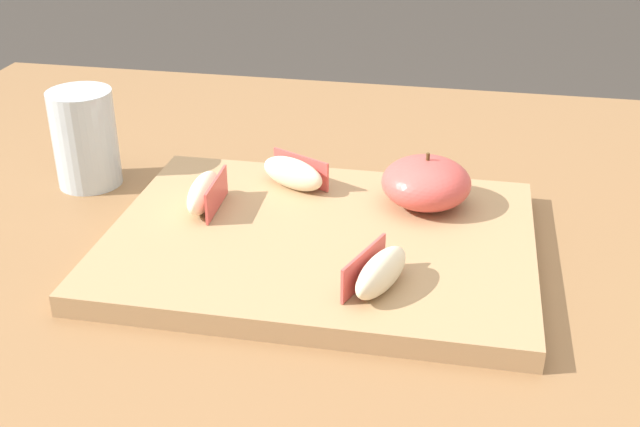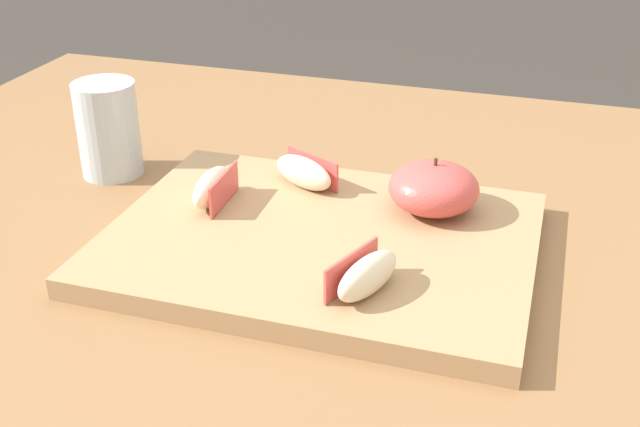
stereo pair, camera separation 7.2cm
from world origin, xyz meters
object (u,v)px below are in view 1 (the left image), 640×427
at_px(cutting_board, 320,242).
at_px(drinking_glass_water, 85,138).
at_px(apple_wedge_right, 377,272).
at_px(apple_wedge_front, 293,173).
at_px(apple_half_skin_up, 426,183).
at_px(apple_wedge_left, 206,191).

distance_m(cutting_board, drinking_glass_water, 0.30).
distance_m(apple_wedge_right, apple_wedge_front, 0.20).
bearing_deg(drinking_glass_water, apple_wedge_right, -28.51).
relative_size(apple_half_skin_up, apple_wedge_right, 1.12).
bearing_deg(cutting_board, apple_wedge_right, -53.14).
bearing_deg(drinking_glass_water, apple_half_skin_up, -3.74).
distance_m(apple_half_skin_up, apple_wedge_left, 0.21).
relative_size(apple_half_skin_up, apple_wedge_front, 1.13).
bearing_deg(apple_half_skin_up, apple_wedge_right, -99.75).
height_order(apple_half_skin_up, drinking_glass_water, drinking_glass_water).
bearing_deg(drinking_glass_water, cutting_board, -19.93).
xyz_separation_m(apple_half_skin_up, drinking_glass_water, (-0.36, 0.02, 0.01)).
bearing_deg(apple_half_skin_up, apple_wedge_front, 174.37).
xyz_separation_m(apple_wedge_left, drinking_glass_water, (-0.16, 0.07, 0.02)).
bearing_deg(cutting_board, apple_wedge_front, 116.66).
bearing_deg(drinking_glass_water, apple_wedge_front, -2.62).
xyz_separation_m(apple_wedge_right, apple_wedge_left, (-0.18, 0.12, 0.00)).
relative_size(apple_half_skin_up, apple_wedge_left, 1.17).
xyz_separation_m(cutting_board, apple_wedge_front, (-0.04, 0.09, 0.03)).
bearing_deg(apple_wedge_right, apple_wedge_left, 147.35).
bearing_deg(apple_wedge_left, drinking_glass_water, 156.77).
xyz_separation_m(cutting_board, apple_wedge_left, (-0.12, 0.03, 0.03)).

